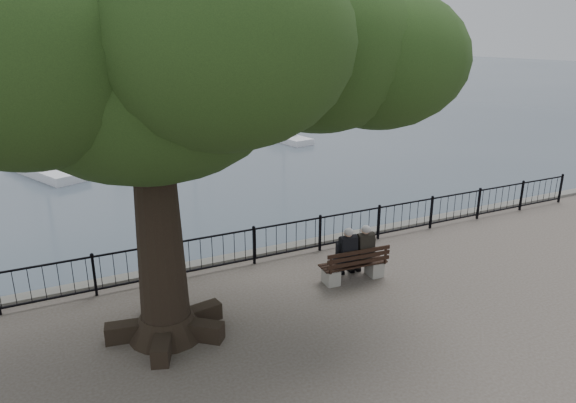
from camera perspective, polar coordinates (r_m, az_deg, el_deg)
harbor at (r=14.82m, az=-0.86°, el=-7.20°), size 260.00×260.00×1.20m
railing at (r=13.98m, az=0.00°, el=-4.06°), size 22.06×0.06×1.00m
bench at (r=12.90m, az=7.35°, el=-7.38°), size 1.73×0.62×0.90m
person_left at (r=12.74m, az=6.35°, el=-5.98°), size 0.43×0.72×1.43m
person_right at (r=12.96m, az=8.21°, el=-5.63°), size 0.43×0.72×1.43m
tree at (r=9.77m, az=-11.02°, el=17.23°), size 10.67×7.45×8.72m
lion_monument at (r=59.73m, az=-19.10°, el=12.75°), size 6.28×6.28×9.20m
sailboat_b at (r=29.25m, az=-25.55°, el=3.54°), size 4.02×6.30×14.20m
sailboat_c at (r=33.90m, az=-10.71°, el=6.64°), size 1.86×5.50×10.41m
sailboat_d at (r=35.15m, az=-0.67°, el=7.33°), size 2.37×5.33×9.67m
sailboat_f at (r=45.72m, az=-19.29°, el=8.84°), size 1.41×4.78×9.76m
sailboat_g at (r=48.48m, az=-9.25°, el=10.05°), size 3.20×5.18×9.10m
sailboat_h at (r=49.11m, az=-27.57°, el=8.42°), size 2.77×4.83×10.63m
far_shore at (r=93.98m, az=-6.94°, el=16.17°), size 30.00×8.60×9.18m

